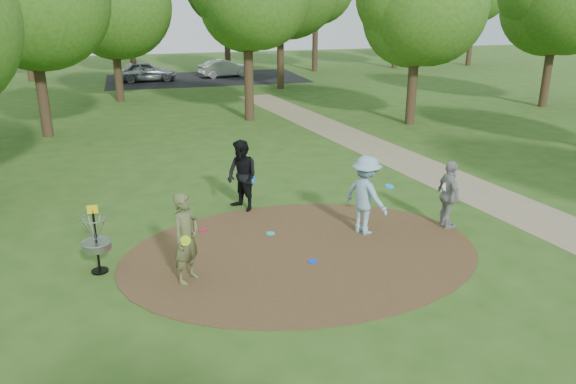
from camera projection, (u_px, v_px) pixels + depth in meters
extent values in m
plane|color=#2D5119|center=(302.00, 253.00, 13.05)|extent=(100.00, 100.00, 0.00)
cylinder|color=#47301C|center=(302.00, 252.00, 13.05)|extent=(8.40, 8.40, 0.02)
cube|color=#8C7A5B|center=(492.00, 199.00, 16.55)|extent=(7.55, 39.89, 0.01)
cube|color=black|center=(206.00, 78.00, 40.81)|extent=(14.00, 8.00, 0.01)
imported|color=#575E36|center=(186.00, 238.00, 11.47)|extent=(0.82, 0.83, 1.94)
cylinder|color=#B1E018|center=(185.00, 241.00, 11.22)|extent=(0.22, 0.06, 0.22)
imported|color=#86B3C8|center=(366.00, 195.00, 13.85)|extent=(1.23, 1.49, 2.00)
cylinder|color=#0D9BED|center=(389.00, 186.00, 13.97)|extent=(0.28, 0.28, 0.08)
imported|color=black|center=(242.00, 176.00, 15.38)|extent=(1.11, 1.20, 1.98)
cylinder|color=blue|center=(251.00, 179.00, 15.44)|extent=(0.23, 0.10, 0.22)
imported|color=#959698|center=(449.00, 195.00, 14.19)|extent=(0.52, 1.08, 1.78)
cylinder|color=white|center=(446.00, 187.00, 14.03)|extent=(0.23, 0.13, 0.22)
cylinder|color=#1AD1B7|center=(270.00, 233.00, 14.06)|extent=(0.22, 0.22, 0.02)
cylinder|color=#0E38EF|center=(313.00, 261.00, 12.57)|extent=(0.22, 0.22, 0.02)
cylinder|color=#B71234|center=(203.00, 230.00, 14.25)|extent=(0.22, 0.22, 0.02)
imported|color=#9EA0A5|center=(146.00, 71.00, 39.18)|extent=(4.24, 1.94, 1.41)
imported|color=#B5BABE|center=(225.00, 68.00, 41.41)|extent=(4.01, 2.01, 1.26)
cylinder|color=black|center=(97.00, 243.00, 11.94)|extent=(0.05, 0.05, 1.35)
cylinder|color=black|center=(100.00, 271.00, 12.15)|extent=(0.36, 0.36, 0.04)
cylinder|color=gray|center=(97.00, 246.00, 11.96)|extent=(0.60, 0.60, 0.16)
torus|color=gray|center=(96.00, 242.00, 11.93)|extent=(0.63, 0.63, 0.03)
torus|color=gray|center=(93.00, 218.00, 11.75)|extent=(0.58, 0.58, 0.02)
cube|color=yellow|center=(92.00, 209.00, 11.68)|extent=(0.22, 0.02, 0.18)
cylinder|color=#332316|center=(42.00, 92.00, 23.33)|extent=(0.44, 0.44, 3.80)
sphere|color=#2F5516|center=(30.00, 6.00, 22.21)|extent=(5.44, 5.44, 5.44)
cylinder|color=#332316|center=(249.00, 76.00, 26.50)|extent=(0.44, 0.44, 4.18)
cylinder|color=#332316|center=(412.00, 85.00, 25.68)|extent=(0.44, 0.44, 3.61)
sphere|color=#2F5516|center=(417.00, 12.00, 24.63)|extent=(5.05, 5.05, 5.05)
cylinder|color=#332316|center=(118.00, 71.00, 31.43)|extent=(0.44, 0.44, 3.42)
sphere|color=#2F5516|center=(112.00, 10.00, 30.36)|extent=(5.62, 5.62, 5.62)
cylinder|color=#332316|center=(280.00, 54.00, 35.68)|extent=(0.44, 0.44, 4.37)
cylinder|color=#332316|center=(547.00, 71.00, 29.80)|extent=(0.44, 0.44, 3.80)
sphere|color=#2F5516|center=(558.00, 2.00, 28.66)|extent=(5.65, 5.65, 5.65)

